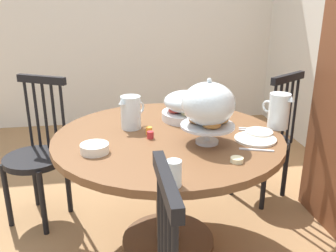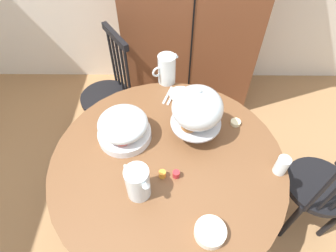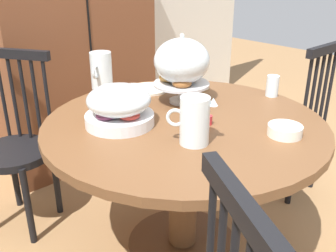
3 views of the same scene
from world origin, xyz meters
name	(u,v)px [view 3 (image 3 of 3)]	position (x,y,z in m)	size (l,w,h in m)	color
wooden_armoire	(68,26)	(0.21, 1.50, 0.98)	(1.18, 0.60, 1.96)	brown
dining_table	(184,159)	(0.04, 0.16, 0.54)	(1.26, 1.26, 0.74)	brown
windsor_chair_by_cabinet	(292,125)	(0.97, 0.14, 0.45)	(0.40, 0.40, 0.97)	black
windsor_chair_facing_door	(17,150)	(-0.45, 0.96, 0.45)	(0.46, 0.46, 0.97)	black
pastry_stand_with_dome	(182,64)	(0.19, 0.34, 0.94)	(0.28, 0.28, 0.34)	silver
fruit_platter_covered	(119,106)	(-0.21, 0.31, 0.83)	(0.30, 0.30, 0.18)	silver
orange_juice_pitcher	(194,123)	(-0.10, -0.03, 0.83)	(0.15, 0.16, 0.19)	silver
milk_pitcher	(101,72)	(0.02, 0.81, 0.83)	(0.18, 0.13, 0.20)	silver
china_plate_large	(148,89)	(0.19, 0.61, 0.75)	(0.22, 0.22, 0.01)	white
china_plate_small	(132,88)	(0.12, 0.66, 0.76)	(0.15, 0.15, 0.01)	white
cereal_bowl	(285,130)	(0.23, -0.23, 0.76)	(0.14, 0.14, 0.04)	white
drinking_glass	(272,86)	(0.61, 0.09, 0.80)	(0.06, 0.06, 0.11)	silver
butter_dish	(204,87)	(0.44, 0.42, 0.75)	(0.06, 0.06, 0.02)	beige
jam_jar_strawberry	(208,120)	(0.08, 0.06, 0.76)	(0.04, 0.04, 0.04)	#B7282D
jam_jar_apricot	(197,124)	(0.01, 0.06, 0.76)	(0.04, 0.04, 0.04)	orange
table_knife	(124,93)	(0.06, 0.65, 0.74)	(0.17, 0.01, 0.01)	silver
dinner_fork	(119,93)	(0.03, 0.66, 0.74)	(0.17, 0.01, 0.01)	silver
soup_spoon	(171,87)	(0.32, 0.56, 0.74)	(0.17, 0.01, 0.01)	silver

